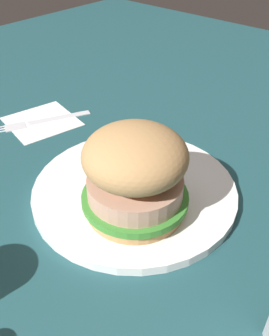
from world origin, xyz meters
The scene contains 6 objects.
ground_plane centered at (0.00, 0.00, 0.00)m, with size 1.60×1.60×0.00m, color #1E474C.
plate centered at (-0.01, 0.01, 0.01)m, with size 0.27×0.27×0.01m, color white.
sandwich centered at (0.03, 0.03, 0.07)m, with size 0.13×0.13×0.11m.
fries_pile centered at (-0.02, -0.05, 0.02)m, with size 0.09×0.06×0.01m.
napkin centered at (-0.04, -0.24, 0.00)m, with size 0.11×0.11×0.00m, color white.
fork centered at (-0.04, -0.24, 0.00)m, with size 0.16×0.09×0.00m.
Camera 1 is at (0.28, 0.26, 0.32)m, focal length 39.88 mm.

